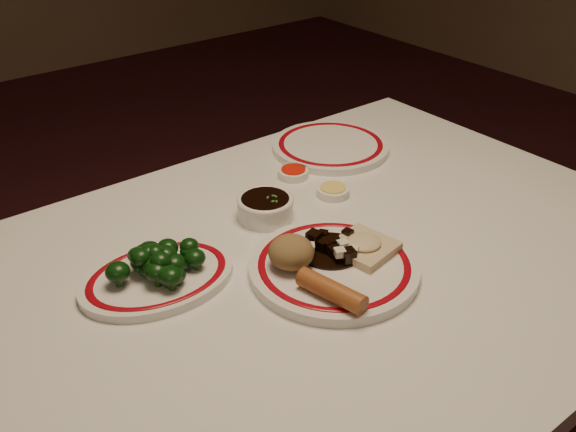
% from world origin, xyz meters
% --- Properties ---
extents(dining_table, '(1.20, 0.90, 0.75)m').
position_xyz_m(dining_table, '(0.00, 0.00, 0.66)').
color(dining_table, white).
rests_on(dining_table, ground).
extents(main_plate, '(0.35, 0.35, 0.02)m').
position_xyz_m(main_plate, '(-0.04, -0.05, 0.76)').
color(main_plate, white).
rests_on(main_plate, dining_table).
extents(rice_mound, '(0.07, 0.07, 0.05)m').
position_xyz_m(rice_mound, '(-0.10, -0.01, 0.79)').
color(rice_mound, olive).
rests_on(rice_mound, main_plate).
extents(spring_roll, '(0.05, 0.12, 0.03)m').
position_xyz_m(spring_roll, '(-0.10, -0.11, 0.78)').
color(spring_roll, '#9C5426').
rests_on(spring_roll, main_plate).
extents(fried_wonton, '(0.11, 0.11, 0.03)m').
position_xyz_m(fried_wonton, '(0.02, -0.05, 0.78)').
color(fried_wonton, beige).
rests_on(fried_wonton, main_plate).
extents(stirfry_heap, '(0.11, 0.11, 0.03)m').
position_xyz_m(stirfry_heap, '(-0.02, -0.02, 0.78)').
color(stirfry_heap, black).
rests_on(stirfry_heap, main_plate).
extents(broccoli_plate, '(0.27, 0.24, 0.02)m').
position_xyz_m(broccoli_plate, '(-0.28, 0.10, 0.76)').
color(broccoli_plate, white).
rests_on(broccoli_plate, dining_table).
extents(broccoli_pile, '(0.16, 0.12, 0.05)m').
position_xyz_m(broccoli_pile, '(-0.27, 0.10, 0.79)').
color(broccoli_pile, '#23471C').
rests_on(broccoli_pile, broccoli_plate).
extents(soy_bowl, '(0.10, 0.10, 0.04)m').
position_xyz_m(soy_bowl, '(-0.02, 0.16, 0.77)').
color(soy_bowl, white).
rests_on(soy_bowl, dining_table).
extents(sweet_sour_dish, '(0.06, 0.06, 0.02)m').
position_xyz_m(sweet_sour_dish, '(0.12, 0.25, 0.76)').
color(sweet_sour_dish, white).
rests_on(sweet_sour_dish, dining_table).
extents(mustard_dish, '(0.06, 0.06, 0.02)m').
position_xyz_m(mustard_dish, '(0.13, 0.14, 0.76)').
color(mustard_dish, white).
rests_on(mustard_dish, dining_table).
extents(far_plate, '(0.28, 0.28, 0.02)m').
position_xyz_m(far_plate, '(0.26, 0.30, 0.76)').
color(far_plate, white).
rests_on(far_plate, dining_table).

